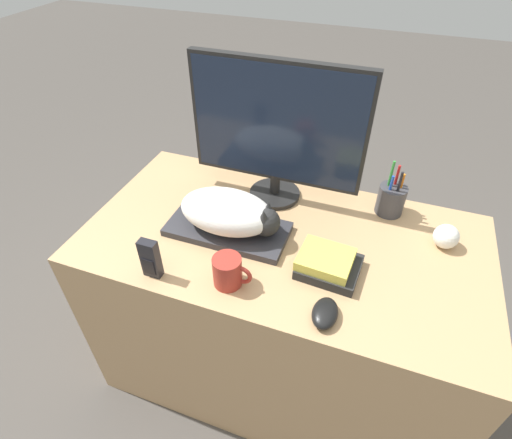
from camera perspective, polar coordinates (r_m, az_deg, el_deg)
The scene contains 10 objects.
desk at distance 1.59m, azimuth 3.31°, elevation -12.82°, with size 1.30×0.69×0.77m.
keyboard at distance 1.32m, azimuth -4.06°, elevation -1.37°, with size 0.40×0.19×0.02m.
cat at distance 1.26m, azimuth -3.66°, elevation 1.03°, with size 0.33×0.19×0.13m.
monitor at distance 1.33m, azimuth 3.00°, elevation 12.87°, with size 0.59×0.18×0.49m.
computer_mouse at distance 1.09m, azimuth 9.83°, elevation -13.04°, with size 0.07×0.11×0.04m.
coffee_mug at distance 1.13m, azimuth -3.97°, elevation -7.41°, with size 0.12×0.08×0.09m.
pen_cup at distance 1.44m, azimuth 18.73°, elevation 2.78°, with size 0.09×0.09×0.20m.
baseball at distance 1.38m, azimuth 25.52°, elevation -2.19°, with size 0.08×0.08×0.08m.
phone at distance 1.18m, azimuth -14.86°, elevation -5.45°, with size 0.05×0.03×0.13m.
book_stack at distance 1.19m, azimuth 10.17°, elevation -6.22°, with size 0.19×0.16×0.06m.
Camera 1 is at (0.24, -0.59, 1.66)m, focal length 28.00 mm.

